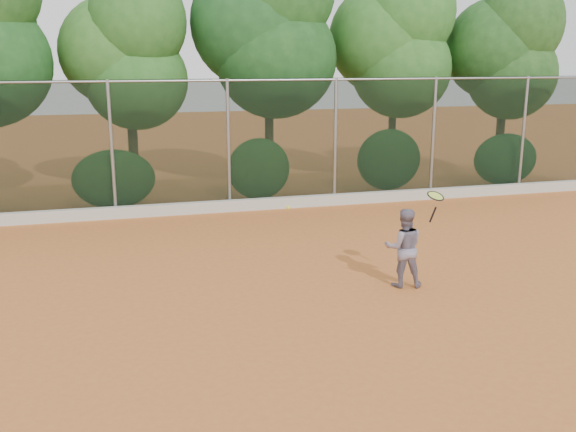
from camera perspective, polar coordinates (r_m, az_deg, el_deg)
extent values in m
plane|color=#C0682D|center=(11.00, 1.39, -7.55)|extent=(80.00, 80.00, 0.00)
cube|color=#BAB7AC|center=(17.32, -5.09, 0.92)|extent=(24.00, 0.20, 0.30)
imported|color=slate|center=(11.66, 10.25, -2.79)|extent=(0.81, 0.71, 1.44)
cube|color=black|center=(17.21, -5.31, 6.24)|extent=(24.00, 0.01, 3.50)
cylinder|color=gray|center=(17.07, -5.44, 11.91)|extent=(24.00, 0.06, 0.06)
cylinder|color=gray|center=(16.95, -15.39, 5.69)|extent=(0.09, 0.09, 3.50)
cylinder|color=gray|center=(17.21, -5.31, 6.24)|extent=(0.09, 0.09, 3.50)
cylinder|color=gray|center=(17.97, 4.21, 6.59)|extent=(0.09, 0.09, 3.50)
cylinder|color=gray|center=(19.17, 12.76, 6.74)|extent=(0.09, 0.09, 3.50)
cylinder|color=gray|center=(20.74, 20.16, 6.76)|extent=(0.09, 0.09, 3.50)
cylinder|color=#49311C|center=(19.32, -13.54, 5.10)|extent=(0.28, 0.28, 2.40)
ellipsoid|color=#275D20|center=(19.03, -13.29, 11.65)|extent=(2.90, 2.40, 2.80)
ellipsoid|color=#2C5F20|center=(19.30, -14.99, 13.96)|extent=(3.20, 2.70, 3.10)
ellipsoid|color=#24561D|center=(18.85, -13.23, 16.51)|extent=(2.70, 2.30, 2.90)
cylinder|color=#4A331C|center=(19.51, -1.67, 6.45)|extent=(0.26, 0.26, 3.00)
ellipsoid|color=#265E23|center=(19.30, -1.06, 13.82)|extent=(3.60, 3.00, 3.50)
ellipsoid|color=#256227|center=(19.50, -2.79, 16.75)|extent=(3.90, 3.20, 3.80)
cylinder|color=#47331B|center=(21.05, 9.18, 6.41)|extent=(0.24, 0.24, 2.70)
ellipsoid|color=#27591E|center=(20.87, 10.06, 12.79)|extent=(3.20, 2.70, 3.10)
ellipsoid|color=#265B1F|center=(20.95, 8.52, 15.32)|extent=(3.50, 2.90, 3.40)
ellipsoid|color=#265E20|center=(20.87, 10.64, 17.44)|extent=(3.00, 2.50, 3.10)
cylinder|color=#3E2718|center=(22.50, 18.26, 6.11)|extent=(0.28, 0.28, 2.50)
ellipsoid|color=#326526|center=(22.36, 19.28, 11.79)|extent=(3.00, 2.50, 2.90)
ellipsoid|color=#2D6225|center=(22.34, 17.92, 13.95)|extent=(3.30, 2.80, 3.20)
ellipsoid|color=#316426|center=(22.36, 19.99, 15.85)|extent=(2.80, 2.40, 3.00)
ellipsoid|color=#366D29|center=(17.88, -15.22, 3.18)|extent=(2.20, 1.16, 1.60)
ellipsoid|color=#38742C|center=(18.30, -2.60, 4.21)|extent=(1.80, 1.04, 1.76)
ellipsoid|color=#2B6125|center=(19.54, 8.95, 4.97)|extent=(2.00, 1.10, 1.84)
ellipsoid|color=#276728|center=(21.50, 18.75, 4.80)|extent=(2.16, 1.12, 1.64)
cylinder|color=black|center=(11.59, 12.75, 0.12)|extent=(0.08, 0.15, 0.31)
torus|color=black|center=(11.47, 12.99, 1.75)|extent=(0.39, 0.38, 0.14)
cylinder|color=#C1DD41|center=(11.47, 12.99, 1.75)|extent=(0.33, 0.32, 0.10)
sphere|color=yellow|center=(10.87, 0.02, 0.76)|extent=(0.07, 0.07, 0.07)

